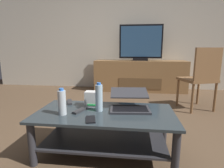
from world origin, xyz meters
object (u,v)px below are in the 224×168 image
dining_chair (201,76)px  water_bottle_near (62,102)px  media_cabinet (140,76)px  television (141,43)px  laptop (130,102)px  tv_remote (80,110)px  router_box (93,99)px  coffee_table (105,125)px  soundbar_remote (70,102)px  water_bottle_far (99,98)px  cell_phone (91,119)px

dining_chair → water_bottle_near: dining_chair is taller
media_cabinet → dining_chair: bearing=-55.2°
television → laptop: (-0.17, -2.39, -0.60)m
dining_chair → tv_remote: size_ratio=5.91×
laptop → router_box: (-0.35, 0.03, 0.01)m
coffee_table → television: bearing=81.5°
water_bottle_near → soundbar_remote: 0.34m
television → soundbar_remote: 2.51m
soundbar_remote → laptop: bearing=-30.8°
router_box → water_bottle_near: 0.33m
media_cabinet → water_bottle_far: 2.55m
water_bottle_near → water_bottle_far: water_bottle_far is taller
dining_chair → laptop: size_ratio=2.40×
laptop → tv_remote: bearing=-161.9°
router_box → soundbar_remote: router_box is taller
soundbar_remote → tv_remote: bearing=-74.8°
television → water_bottle_near: (-0.72, -2.62, -0.55)m
router_box → tv_remote: (-0.08, -0.17, -0.06)m
soundbar_remote → water_bottle_far: bearing=-51.1°
television → water_bottle_near: bearing=-105.4°
laptop → soundbar_remote: 0.62m
media_cabinet → dining_chair: 1.52m
media_cabinet → cell_phone: 2.77m
dining_chair → cell_phone: dining_chair is taller
router_box → soundbar_remote: bearing=165.5°
soundbar_remote → television: bearing=49.4°
coffee_table → dining_chair: size_ratio=1.27×
soundbar_remote → media_cabinet: bearing=49.5°
media_cabinet → router_box: size_ratio=13.89×
tv_remote → cell_phone: bearing=-30.7°
tv_remote → router_box: bearing=85.5°
water_bottle_near → cell_phone: (0.26, -0.09, -0.10)m
water_bottle_near → water_bottle_far: 0.31m
router_box → soundbar_remote: size_ratio=0.90×
television → router_box: (-0.52, -2.36, -0.58)m
laptop → router_box: bearing=175.4°
laptop → cell_phone: laptop is taller
water_bottle_near → coffee_table: bearing=16.8°
coffee_table → laptop: 0.30m
dining_chair → soundbar_remote: size_ratio=5.91×
water_bottle_far → cell_phone: water_bottle_far is taller
water_bottle_far → cell_phone: 0.25m
water_bottle_far → tv_remote: 0.20m
cell_phone → soundbar_remote: (-0.32, 0.41, 0.01)m
media_cabinet → laptop: bearing=-94.0°
dining_chair → water_bottle_far: size_ratio=3.73×
water_bottle_near → soundbar_remote: (-0.06, 0.32, -0.10)m
coffee_table → tv_remote: tv_remote is taller
water_bottle_near → tv_remote: (0.12, 0.09, -0.10)m
media_cabinet → tv_remote: (-0.60, -2.56, 0.06)m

